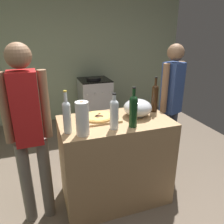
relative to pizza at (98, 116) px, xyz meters
The scene contains 14 objects.
ground_plane 1.33m from the pizza, 78.96° to the left, with size 4.71×3.79×0.02m, color #6B5B4C.
kitchen_wall_rear 2.57m from the pizza, 86.07° to the left, with size 4.71×0.10×2.60m, color #99A889.
counter 0.53m from the pizza, 24.83° to the right, with size 1.11×0.64×0.93m, color tan.
cutting_board 0.02m from the pizza, 17.92° to the left, with size 0.40×0.32×0.02m, color tan.
pizza is the anchor object (origin of this frame).
mixing_bowl 0.42m from the pizza, ahead, with size 0.29×0.29×0.18m.
paper_towel_roll 0.38m from the pizza, 126.73° to the right, with size 0.11×0.11×0.30m.
wine_bottle_dark 0.40m from the pizza, 46.55° to the right, with size 0.08×0.08×0.38m.
wine_bottle_amber 0.66m from the pizza, ahead, with size 0.07×0.07×0.38m.
wine_bottle_clear 0.30m from the pizza, 73.41° to the right, with size 0.08×0.08×0.33m.
wine_bottle_green 0.41m from the pizza, 148.24° to the right, with size 0.07×0.07×0.38m.
stove 2.26m from the pizza, 76.38° to the left, with size 0.59×0.63×0.92m.
person_in_stripes 0.66m from the pizza, behind, with size 0.39×0.21×1.69m.
person_in_red 1.03m from the pizza, 13.45° to the left, with size 0.35×0.26×1.63m.
Camera 1 is at (-0.70, -1.25, 1.77)m, focal length 35.02 mm.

